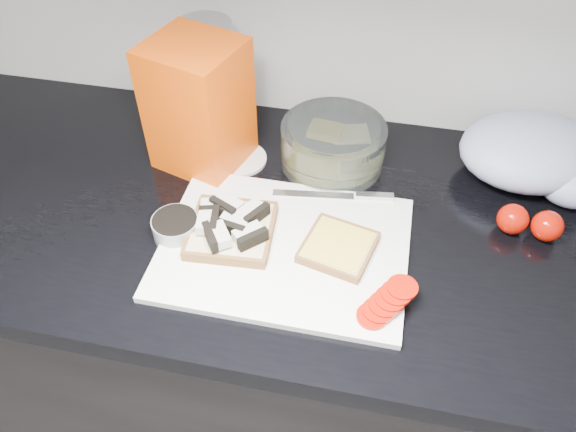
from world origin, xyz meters
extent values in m
cube|color=black|center=(0.00, 1.20, 0.43)|extent=(3.50, 0.60, 0.86)
cube|color=black|center=(0.00, 1.20, 0.88)|extent=(3.50, 0.64, 0.04)
cube|color=white|center=(-0.06, 1.11, 0.91)|extent=(0.40, 0.30, 0.01)
cube|color=beige|center=(-0.15, 1.11, 0.92)|extent=(0.14, 0.14, 0.02)
cube|color=silver|center=(-0.19, 1.15, 0.94)|extent=(0.05, 0.04, 0.02)
cube|color=black|center=(-0.19, 1.15, 0.94)|extent=(0.05, 0.03, 0.02)
cube|color=silver|center=(-0.16, 1.15, 0.94)|extent=(0.05, 0.04, 0.02)
cube|color=black|center=(-0.16, 1.15, 0.94)|extent=(0.05, 0.03, 0.02)
cube|color=silver|center=(-0.12, 1.14, 0.94)|extent=(0.05, 0.05, 0.02)
cube|color=black|center=(-0.12, 1.14, 0.94)|extent=(0.04, 0.05, 0.02)
cube|color=silver|center=(-0.19, 1.11, 0.94)|extent=(0.03, 0.05, 0.02)
cube|color=black|center=(-0.19, 1.11, 0.94)|extent=(0.02, 0.05, 0.02)
cube|color=silver|center=(-0.15, 1.11, 0.94)|extent=(0.05, 0.04, 0.02)
cube|color=black|center=(-0.15, 1.11, 0.94)|extent=(0.05, 0.02, 0.02)
cube|color=silver|center=(-0.12, 1.09, 0.94)|extent=(0.05, 0.05, 0.02)
cube|color=black|center=(-0.12, 1.09, 0.94)|extent=(0.04, 0.04, 0.02)
cube|color=silver|center=(-0.16, 1.08, 0.94)|extent=(0.05, 0.05, 0.02)
cube|color=black|center=(-0.16, 1.08, 0.94)|extent=(0.04, 0.05, 0.02)
cube|color=beige|center=(0.03, 1.12, 0.92)|extent=(0.13, 0.13, 0.01)
cube|color=gold|center=(0.03, 1.12, 0.93)|extent=(0.11, 0.11, 0.00)
cylinder|color=#B31104|center=(0.09, 1.00, 0.91)|extent=(0.06, 0.06, 0.01)
cylinder|color=#B31104|center=(0.10, 1.01, 0.92)|extent=(0.06, 0.06, 0.01)
cylinder|color=#B31104|center=(0.11, 1.02, 0.92)|extent=(0.06, 0.06, 0.01)
cylinder|color=#B31104|center=(0.12, 1.03, 0.93)|extent=(0.07, 0.07, 0.01)
cylinder|color=#B31104|center=(0.12, 1.04, 0.93)|extent=(0.07, 0.07, 0.01)
cylinder|color=#B31104|center=(0.13, 1.05, 0.93)|extent=(0.07, 0.07, 0.01)
cube|color=silver|center=(-0.04, 1.23, 0.91)|extent=(0.15, 0.04, 0.00)
cube|color=silver|center=(0.07, 1.25, 0.92)|extent=(0.07, 0.02, 0.01)
cylinder|color=#969B9B|center=(-0.24, 1.10, 0.92)|extent=(0.08, 0.08, 0.04)
cylinder|color=black|center=(-0.24, 1.10, 0.94)|extent=(0.07, 0.07, 0.01)
cylinder|color=silver|center=(-0.19, 1.31, 0.90)|extent=(0.13, 0.13, 0.01)
cylinder|color=silver|center=(-0.02, 1.35, 0.94)|extent=(0.20, 0.20, 0.08)
cube|color=gold|center=(-0.03, 1.35, 0.93)|extent=(0.07, 0.05, 0.04)
cube|color=#FDE797|center=(0.01, 1.35, 0.92)|extent=(0.08, 0.07, 0.02)
cube|color=#E54403|center=(-0.26, 1.31, 1.02)|extent=(0.19, 0.18, 0.24)
cylinder|color=#AFAFB4|center=(-0.26, 1.38, 1.02)|extent=(0.10, 0.10, 0.24)
ellipsoid|color=#B0BAD9|center=(0.34, 1.38, 0.96)|extent=(0.30, 0.26, 0.11)
ellipsoid|color=#B0BAD9|center=(0.41, 1.33, 0.94)|extent=(0.14, 0.13, 0.08)
sphere|color=#B31104|center=(0.30, 1.23, 0.93)|extent=(0.05, 0.05, 0.05)
sphere|color=#B31104|center=(0.36, 1.23, 0.93)|extent=(0.05, 0.05, 0.05)
camera|label=1|loc=(0.07, 0.52, 1.60)|focal=35.00mm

